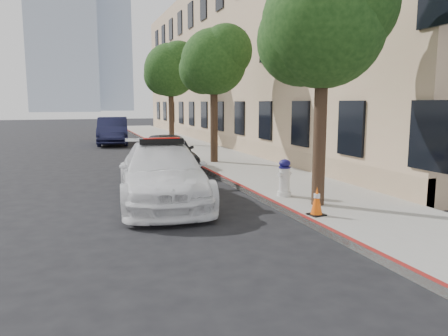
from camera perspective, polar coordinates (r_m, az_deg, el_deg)
name	(u,v)px	position (r m, az deg, el deg)	size (l,w,h in m)	color
ground	(179,202)	(11.40, -5.93, -4.39)	(120.00, 120.00, 0.00)	black
sidewalk	(203,152)	(21.84, -2.77, 2.06)	(3.20, 50.00, 0.15)	gray
curb_strip	(173,153)	(21.46, -6.71, 1.90)	(0.12, 50.00, 0.15)	maroon
building	(265,63)	(28.46, 5.38, 13.48)	(8.00, 36.00, 10.00)	tan
tower_left	(60,0)	(133.68, -20.64, 19.90)	(18.00, 14.00, 60.00)	#9EA8B7
tower_right	(107,40)	(147.57, -15.09, 15.86)	(14.00, 14.00, 44.00)	#9EA8B7
tree_near	(325,24)	(10.50, 13.03, 17.82)	(2.92, 2.82, 5.62)	black
tree_mid	(215,61)	(17.74, -1.23, 13.78)	(2.77, 2.64, 5.43)	black
tree_far	(171,70)	(25.47, -6.92, 12.65)	(3.10, 3.00, 5.81)	black
police_car	(162,173)	(11.23, -8.07, -0.67)	(2.67, 5.42, 1.67)	white
parked_car_mid	(168,152)	(16.33, -7.27, 2.06)	(1.69, 4.20, 1.43)	black
parked_car_far	(113,131)	(27.65, -14.34, 4.74)	(1.75, 5.01, 1.65)	#141633
fire_hydrant	(284,178)	(11.35, 7.90, -1.31)	(0.41, 0.37, 0.96)	silver
traffic_cone	(317,201)	(9.56, 12.02, -4.26)	(0.37, 0.37, 0.62)	black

